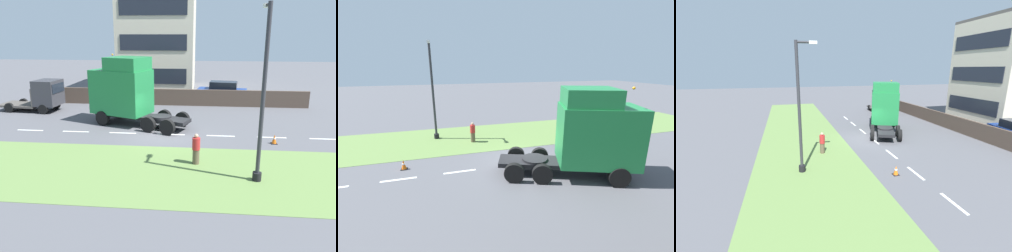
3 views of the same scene
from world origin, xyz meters
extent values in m
plane|color=#515156|center=(0.00, 0.00, 0.00)|extent=(120.00, 120.00, 0.00)
cube|color=#607F42|center=(-6.00, 0.00, 0.01)|extent=(7.00, 44.00, 0.01)
cube|color=white|center=(0.00, -10.30, 0.00)|extent=(0.16, 1.80, 0.00)
cube|color=white|center=(0.00, -7.10, 0.00)|extent=(0.16, 1.80, 0.00)
cube|color=white|center=(0.00, -3.90, 0.00)|extent=(0.16, 1.80, 0.00)
cube|color=white|center=(0.00, -0.70, 0.00)|extent=(0.16, 1.80, 0.00)
cube|color=white|center=(0.00, 2.50, 0.00)|extent=(0.16, 1.80, 0.00)
cube|color=white|center=(0.00, 5.70, 0.00)|extent=(0.16, 1.80, 0.00)
cube|color=white|center=(0.00, 8.90, 0.00)|extent=(0.16, 1.80, 0.00)
cube|color=#4C3D33|center=(9.00, 0.00, 0.74)|extent=(0.25, 24.00, 1.48)
cube|color=#1E232D|center=(12.43, 2.22, 2.19)|extent=(0.08, 6.63, 1.54)
cube|color=#1E232D|center=(12.43, 2.22, 5.48)|extent=(0.08, 6.63, 1.54)
cube|color=#1E232D|center=(12.43, 2.22, 8.78)|extent=(0.08, 6.63, 1.54)
cube|color=black|center=(1.92, 1.60, 0.67)|extent=(3.92, 7.16, 0.24)
cube|color=#1E7A3D|center=(2.51, 3.10, 2.33)|extent=(3.79, 4.58, 3.08)
cube|color=black|center=(3.24, 4.95, 1.65)|extent=(2.01, 0.84, 1.72)
cube|color=black|center=(3.24, 4.95, 3.00)|extent=(2.13, 0.89, 0.99)
cube|color=#1E7A3D|center=(2.29, 2.55, 4.32)|extent=(3.17, 3.26, 0.90)
sphere|color=orange|center=(3.59, 3.94, 4.84)|extent=(0.14, 0.14, 0.14)
cylinder|color=black|center=(1.33, 0.10, 0.85)|extent=(1.80, 1.80, 0.12)
cylinder|color=black|center=(1.76, 4.35, 0.52)|extent=(0.68, 1.08, 1.04)
cylinder|color=black|center=(3.92, 3.50, 0.52)|extent=(0.68, 1.08, 1.04)
cylinder|color=black|center=(0.38, 0.86, 0.52)|extent=(0.68, 1.08, 1.04)
cylinder|color=black|center=(2.54, 0.01, 0.52)|extent=(0.68, 1.08, 1.04)
cylinder|color=black|center=(-0.14, -0.47, 0.52)|extent=(0.68, 1.08, 1.04)
cylinder|color=black|center=(2.01, -1.32, 0.52)|extent=(0.68, 1.08, 1.04)
cube|color=#333338|center=(5.47, 10.04, 1.61)|extent=(2.28, 2.00, 2.07)
cube|color=black|center=(5.39, 9.12, 2.03)|extent=(1.86, 0.22, 0.74)
cube|color=#4C4742|center=(5.72, 12.62, 0.49)|extent=(2.43, 3.55, 0.18)
cube|color=#4C4742|center=(5.57, 10.99, 1.30)|extent=(2.11, 0.30, 1.45)
cylinder|color=black|center=(6.45, 9.95, 0.40)|extent=(0.32, 0.82, 0.80)
cylinder|color=black|center=(4.50, 10.14, 0.40)|extent=(0.32, 0.82, 0.80)
cylinder|color=black|center=(6.74, 13.04, 0.40)|extent=(0.32, 0.82, 0.80)
cylinder|color=black|center=(4.80, 13.22, 0.40)|extent=(0.32, 0.82, 0.80)
cylinder|color=black|center=(10.14, -2.97, 0.32)|extent=(0.30, 0.66, 0.64)
cylinder|color=black|center=(11.75, -3.22, 0.32)|extent=(0.30, 0.66, 0.64)
cylinder|color=black|center=(-6.54, -5.14, 0.20)|extent=(0.39, 0.39, 0.40)
cylinder|color=#2D2D33|center=(-6.54, -5.14, 3.76)|extent=(0.18, 0.18, 7.53)
cylinder|color=#2D2D33|center=(-6.09, -5.14, 7.43)|extent=(0.90, 0.12, 0.12)
cube|color=silver|center=(-5.64, -5.14, 7.43)|extent=(0.44, 0.20, 0.16)
cylinder|color=brown|center=(-4.85, -2.40, 0.38)|extent=(0.34, 0.34, 0.77)
cylinder|color=#B22626|center=(-4.85, -2.40, 1.07)|extent=(0.39, 0.39, 0.61)
sphere|color=tan|center=(-4.85, -2.40, 1.48)|extent=(0.21, 0.21, 0.21)
cube|color=black|center=(-1.25, -6.98, 0.01)|extent=(0.36, 0.36, 0.03)
cone|color=orange|center=(-1.25, -6.98, 0.31)|extent=(0.28, 0.28, 0.55)
cylinder|color=white|center=(-1.25, -6.98, 0.33)|extent=(0.17, 0.17, 0.07)
camera|label=1|loc=(-20.24, -2.56, 6.31)|focal=35.00mm
camera|label=2|loc=(11.88, -4.72, 5.90)|focal=24.00mm
camera|label=3|loc=(-7.27, -17.89, 6.07)|focal=24.00mm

